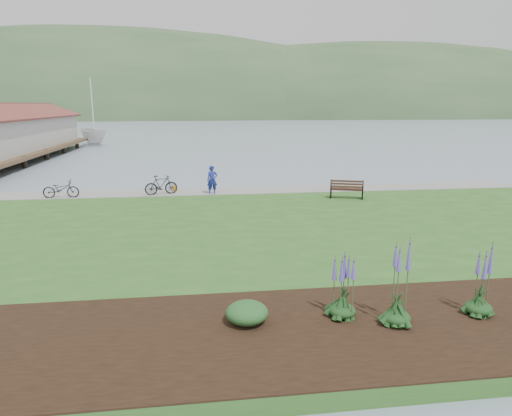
{
  "coord_description": "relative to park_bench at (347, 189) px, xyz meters",
  "views": [
    {
      "loc": [
        -2.14,
        -18.69,
        5.22
      ],
      "look_at": [
        0.15,
        -1.56,
        1.3
      ],
      "focal_mm": 32.0,
      "sensor_mm": 36.0,
      "label": 1
    }
  ],
  "objects": [
    {
      "name": "garden_bed",
      "position": [
        -2.7,
        -13.79,
        -0.5
      ],
      "size": [
        24.0,
        4.4,
        0.04
      ],
      "primitive_type": "cube",
      "color": "black",
      "rests_on": "lawn"
    },
    {
      "name": "lawn",
      "position": [
        -5.7,
        -5.99,
        -0.72
      ],
      "size": [
        34.0,
        20.0,
        0.4
      ],
      "primitive_type": "cube",
      "color": "#2A591F",
      "rests_on": "ground"
    },
    {
      "name": "echium_0",
      "position": [
        -3.49,
        -13.82,
        0.33
      ],
      "size": [
        0.62,
        0.62,
        2.13
      ],
      "color": "#143916",
      "rests_on": "garden_bed"
    },
    {
      "name": "park_bench",
      "position": [
        0.0,
        0.0,
        0.0
      ],
      "size": [
        1.82,
        1.21,
        1.05
      ],
      "rotation": [
        0.0,
        0.0,
        -0.34
      ],
      "color": "black",
      "rests_on": "lawn"
    },
    {
      "name": "far_hillside",
      "position": [
        14.3,
        166.01,
        -0.92
      ],
      "size": [
        580.0,
        80.0,
        38.0
      ],
      "primitive_type": null,
      "color": "#32512D",
      "rests_on": "ground"
    },
    {
      "name": "echium_1",
      "position": [
        -1.39,
        -13.61,
        0.18
      ],
      "size": [
        0.62,
        0.62,
        1.8
      ],
      "color": "#143916",
      "rests_on": "garden_bed"
    },
    {
      "name": "shrub_0",
      "position": [
        -6.79,
        -13.32,
        -0.24
      ],
      "size": [
        0.96,
        0.96,
        0.48
      ],
      "primitive_type": "ellipsoid",
      "color": "#1E4C21",
      "rests_on": "garden_bed"
    },
    {
      "name": "echium_4",
      "position": [
        -4.58,
        -13.32,
        0.25
      ],
      "size": [
        0.62,
        0.62,
        1.74
      ],
      "color": "#143916",
      "rests_on": "garden_bed"
    },
    {
      "name": "ground",
      "position": [
        -5.7,
        -3.99,
        -0.92
      ],
      "size": [
        600.0,
        600.0,
        0.0
      ],
      "primitive_type": "plane",
      "color": "gray",
      "rests_on": "ground"
    },
    {
      "name": "shoreline_path",
      "position": [
        -5.7,
        2.91,
        -0.51
      ],
      "size": [
        34.0,
        2.2,
        0.03
      ],
      "primitive_type": "cube",
      "color": "gray",
      "rests_on": "lawn"
    },
    {
      "name": "person",
      "position": [
        -6.95,
        2.11,
        0.41
      ],
      "size": [
        0.72,
        0.53,
        1.86
      ],
      "primitive_type": "imported",
      "rotation": [
        0.0,
        0.0,
        0.1
      ],
      "color": "navy",
      "rests_on": "lawn"
    },
    {
      "name": "pannier",
      "position": [
        -9.03,
        3.21,
        -0.35
      ],
      "size": [
        0.29,
        0.36,
        0.34
      ],
      "primitive_type": "cube",
      "rotation": [
        0.0,
        0.0,
        0.31
      ],
      "color": "orange",
      "rests_on": "lawn"
    },
    {
      "name": "bicycle_a",
      "position": [
        -14.92,
        2.13,
        -0.04
      ],
      "size": [
        0.66,
        1.85,
        0.97
      ],
      "primitive_type": "imported",
      "rotation": [
        0.0,
        0.0,
        1.58
      ],
      "color": "black",
      "rests_on": "lawn"
    },
    {
      "name": "pier_pavilion",
      "position": [
        -25.7,
        23.53,
        1.72
      ],
      "size": [
        8.0,
        36.0,
        5.4
      ],
      "color": "#4C3826",
      "rests_on": "ground"
    },
    {
      "name": "sailboat",
      "position": [
        -20.89,
        40.17,
        -0.92
      ],
      "size": [
        14.49,
        14.55,
        27.54
      ],
      "primitive_type": "imported",
      "rotation": [
        0.0,
        0.0,
        0.56
      ],
      "color": "silver",
      "rests_on": "ground"
    },
    {
      "name": "bicycle_b",
      "position": [
        -9.73,
        2.34,
        0.02
      ],
      "size": [
        0.98,
        1.86,
        1.08
      ],
      "primitive_type": "imported",
      "rotation": [
        0.0,
        0.0,
        1.85
      ],
      "color": "black",
      "rests_on": "lawn"
    }
  ]
}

